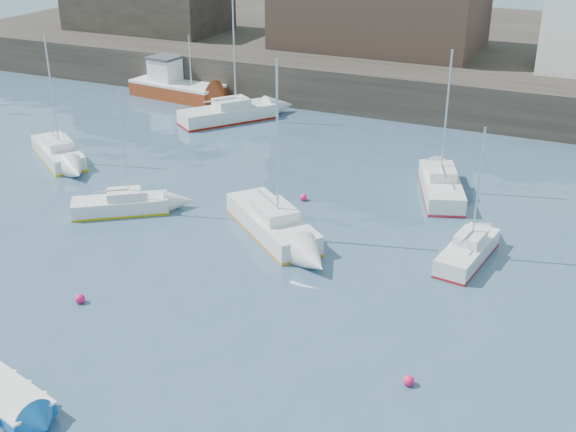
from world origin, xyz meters
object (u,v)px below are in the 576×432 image
at_px(blue_dinghy, 6,398).
at_px(fishing_boat, 175,85).
at_px(buoy_mid, 408,385).
at_px(buoy_far, 303,200).
at_px(sailboat_a, 121,205).
at_px(sailboat_e, 58,152).
at_px(sailboat_b, 272,222).
at_px(sailboat_c, 468,251).
at_px(sailboat_f, 441,185).
at_px(buoy_near, 80,303).
at_px(sailboat_h, 228,113).

xyz_separation_m(blue_dinghy, fishing_boat, (-15.29, 33.40, 0.59)).
xyz_separation_m(buoy_mid, buoy_far, (-9.28, 12.62, 0.00)).
relative_size(sailboat_a, sailboat_e, 0.83).
bearing_deg(buoy_mid, sailboat_a, 156.54).
height_order(sailboat_b, sailboat_c, sailboat_b).
xyz_separation_m(sailboat_a, buoy_far, (7.70, 5.24, -0.43)).
relative_size(sailboat_f, buoy_near, 18.76).
height_order(sailboat_c, buoy_far, sailboat_c).
bearing_deg(sailboat_b, sailboat_f, 52.33).
bearing_deg(sailboat_f, buoy_far, -149.46).
xyz_separation_m(buoy_near, buoy_far, (3.92, 13.02, 0.00)).
distance_m(sailboat_e, buoy_near, 17.30).
bearing_deg(sailboat_f, sailboat_h, 157.60).
bearing_deg(sailboat_b, sailboat_c, 6.81).
bearing_deg(blue_dinghy, sailboat_c, 55.10).
xyz_separation_m(blue_dinghy, buoy_far, (1.89, 18.97, -0.36)).
xyz_separation_m(sailboat_b, sailboat_c, (8.96, 1.07, -0.09)).
distance_m(blue_dinghy, sailboat_h, 30.78).
relative_size(blue_dinghy, sailboat_a, 0.60).
bearing_deg(buoy_mid, sailboat_f, 100.27).
bearing_deg(blue_dinghy, sailboat_a, 112.94).
height_order(sailboat_b, sailboat_h, sailboat_h).
bearing_deg(blue_dinghy, buoy_near, 108.81).
distance_m(sailboat_e, buoy_far, 15.83).
height_order(sailboat_b, buoy_near, sailboat_b).
distance_m(fishing_boat, buoy_mid, 37.85).
relative_size(sailboat_b, sailboat_e, 1.13).
height_order(sailboat_c, sailboat_h, sailboat_h).
bearing_deg(buoy_far, sailboat_h, 134.36).
distance_m(blue_dinghy, sailboat_a, 14.91).
height_order(buoy_near, buoy_far, buoy_near).
bearing_deg(sailboat_f, buoy_near, -121.45).
distance_m(blue_dinghy, sailboat_b, 14.96).
xyz_separation_m(sailboat_f, buoy_mid, (2.96, -16.35, -0.53)).
height_order(blue_dinghy, sailboat_h, sailboat_h).
xyz_separation_m(fishing_boat, sailboat_e, (1.37, -14.89, -0.47)).
height_order(fishing_boat, buoy_near, fishing_boat).
distance_m(fishing_boat, sailboat_a, 21.84).
relative_size(fishing_boat, sailboat_e, 1.04).
bearing_deg(sailboat_a, blue_dinghy, -67.06).
bearing_deg(sailboat_f, sailboat_b, -127.67).
bearing_deg(sailboat_a, sailboat_e, 149.49).
bearing_deg(sailboat_e, sailboat_a, -30.51).
xyz_separation_m(fishing_boat, sailboat_f, (23.50, -10.70, -0.42)).
height_order(sailboat_a, buoy_far, sailboat_a).
bearing_deg(buoy_far, buoy_near, -106.77).
bearing_deg(buoy_mid, buoy_near, -178.27).
distance_m(sailboat_a, sailboat_c, 17.02).
xyz_separation_m(sailboat_f, sailboat_h, (-16.70, 6.88, 0.03)).
bearing_deg(buoy_near, sailboat_a, 115.94).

